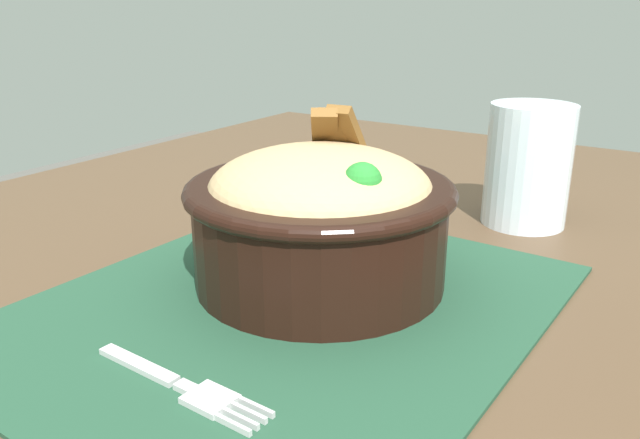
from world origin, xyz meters
TOP-DOWN VIEW (x-y plane):
  - table at (0.00, 0.00)m, footprint 1.38×0.91m
  - placemat at (-0.02, 0.03)m, footprint 0.40×0.33m
  - bowl at (-0.07, 0.02)m, footprint 0.23×0.23m
  - fork at (0.09, 0.04)m, footprint 0.02×0.12m
  - drinking_glass at (-0.30, 0.11)m, footprint 0.08×0.08m

SIDE VIEW (x-z plane):
  - table at x=0.00m, z-range 0.30..1.00m
  - placemat at x=-0.02m, z-range 0.71..0.71m
  - fork at x=0.09m, z-range 0.71..0.71m
  - drinking_glass at x=-0.30m, z-range 0.70..0.82m
  - bowl at x=-0.07m, z-range 0.70..0.83m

